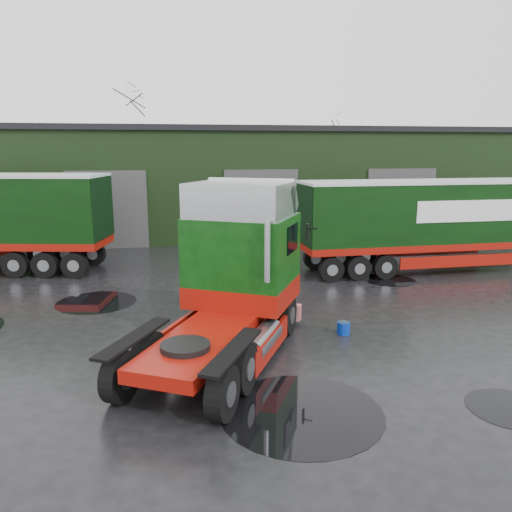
{
  "coord_description": "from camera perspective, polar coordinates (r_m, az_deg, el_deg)",
  "views": [
    {
      "loc": [
        -2.74,
        -12.45,
        5.01
      ],
      "look_at": [
        -0.15,
        2.9,
        1.7
      ],
      "focal_mm": 35.0,
      "sensor_mm": 36.0,
      "label": 1
    }
  ],
  "objects": [
    {
      "name": "tree_back_b",
      "position": [
        44.34,
        7.24,
        10.29
      ],
      "size": [
        4.4,
        4.4,
        7.5
      ],
      "primitive_type": null,
      "color": "black",
      "rests_on": "ground"
    },
    {
      "name": "puddle_3",
      "position": [
        11.49,
        27.06,
        -15.24
      ],
      "size": [
        1.7,
        1.7,
        0.01
      ],
      "primitive_type": "cylinder",
      "color": "black",
      "rests_on": "ground"
    },
    {
      "name": "wash_bucket",
      "position": [
        14.21,
        9.96,
        -8.1
      ],
      "size": [
        0.41,
        0.41,
        0.34
      ],
      "primitive_type": "cylinder",
      "rotation": [
        0.0,
        0.0,
        -0.15
      ],
      "color": "#07299C",
      "rests_on": "ground"
    },
    {
      "name": "tree_back_a",
      "position": [
        42.57,
        -14.26,
        11.3
      ],
      "size": [
        4.4,
        4.4,
        9.5
      ],
      "primitive_type": null,
      "color": "black",
      "rests_on": "ground"
    },
    {
      "name": "warehouse",
      "position": [
        32.84,
        -1.29,
        8.77
      ],
      "size": [
        32.4,
        12.4,
        6.3
      ],
      "color": "black",
      "rests_on": "ground"
    },
    {
      "name": "hero_tractor",
      "position": [
        11.64,
        -4.67,
        -2.38
      ],
      "size": [
        5.74,
        7.41,
        4.25
      ],
      "primitive_type": null,
      "rotation": [
        0.0,
        0.0,
        -0.48
      ],
      "color": "#0A380B",
      "rests_on": "ground"
    },
    {
      "name": "puddle_1",
      "position": [
        20.31,
        15.01,
        -2.68
      ],
      "size": [
        2.01,
        2.01,
        0.01
      ],
      "primitive_type": "cylinder",
      "color": "black",
      "rests_on": "ground"
    },
    {
      "name": "lorry_right",
      "position": [
        22.21,
        19.48,
        3.32
      ],
      "size": [
        14.66,
        2.97,
        3.84
      ],
      "primitive_type": null,
      "rotation": [
        0.0,
        0.0,
        -1.54
      ],
      "color": "silver",
      "rests_on": "ground"
    },
    {
      "name": "puddle_4",
      "position": [
        17.67,
        -17.8,
        -5.04
      ],
      "size": [
        2.65,
        2.65,
        0.01
      ],
      "primitive_type": "cylinder",
      "color": "black",
      "rests_on": "ground"
    },
    {
      "name": "puddle_0",
      "position": [
        10.23,
        5.21,
        -17.34
      ],
      "size": [
        3.22,
        3.22,
        0.01
      ],
      "primitive_type": "cylinder",
      "color": "black",
      "rests_on": "ground"
    },
    {
      "name": "ground",
      "position": [
        13.7,
        2.66,
        -9.47
      ],
      "size": [
        100.0,
        100.0,
        0.0
      ],
      "primitive_type": "plane",
      "color": "black"
    }
  ]
}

